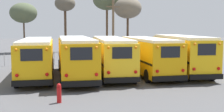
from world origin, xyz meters
TOP-DOWN VIEW (x-y plane):
  - ground_plane at (0.00, 0.00)m, footprint 160.00×160.00m
  - school_bus_0 at (-5.99, 0.58)m, footprint 2.88×10.45m
  - school_bus_1 at (-2.99, 0.02)m, footprint 2.92×10.55m
  - school_bus_2 at (-0.00, 1.07)m, footprint 2.68×10.96m
  - school_bus_3 at (3.00, 0.38)m, footprint 2.92×9.52m
  - school_bus_4 at (5.99, 0.46)m, footprint 2.73×9.49m
  - utility_pole at (2.37, 14.34)m, footprint 1.80×0.31m
  - bare_tree_0 at (2.32, 19.81)m, footprint 4.19×4.19m
  - bare_tree_1 at (-3.86, 23.35)m, footprint 3.22×3.22m
  - bare_tree_2 at (4.92, 17.16)m, footprint 3.91×3.91m
  - bare_tree_3 at (-10.17, 23.01)m, footprint 4.13×4.13m
  - fence_line at (0.00, 7.75)m, footprint 20.04×0.06m
  - fire_hydrant at (-4.08, -7.39)m, footprint 0.24×0.24m

SIDE VIEW (x-z plane):
  - ground_plane at x=0.00m, z-range 0.00..0.00m
  - fire_hydrant at x=-4.08m, z-range 0.00..1.04m
  - fence_line at x=0.00m, z-range 0.28..1.70m
  - school_bus_0 at x=-5.99m, z-range 0.15..3.18m
  - school_bus_3 at x=3.00m, z-range 0.13..3.20m
  - school_bus_2 at x=0.00m, z-range 0.14..3.20m
  - school_bus_1 at x=-2.99m, z-range 0.14..3.28m
  - school_bus_4 at x=5.99m, z-range 0.14..3.37m
  - utility_pole at x=2.37m, z-range 0.14..7.63m
  - bare_tree_3 at x=-10.17m, z-range 2.27..9.95m
  - bare_tree_2 at x=4.92m, z-range 2.54..10.64m
  - bare_tree_1 at x=-3.86m, z-range 3.07..11.95m
  - bare_tree_0 at x=2.32m, z-range 3.18..12.79m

